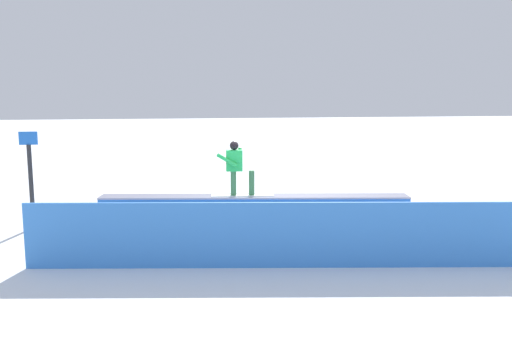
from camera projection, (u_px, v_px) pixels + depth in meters
The scene contains 5 objects.
ground_plane at pixel (255, 219), 12.80m from camera, with size 120.00×120.00×0.00m, color white.
grind_box at pixel (255, 208), 12.76m from camera, with size 7.65×1.90×0.59m.
snowboarder at pixel (237, 167), 12.60m from camera, with size 1.58×0.47×1.36m.
safety_fence at pixel (293, 235), 9.06m from camera, with size 9.50×0.06×1.19m, color #3A82DF.
trail_marker at pixel (31, 177), 11.72m from camera, with size 0.40×0.10×2.25m.
Camera 1 is at (2.28, 12.28, 3.03)m, focal length 35.83 mm.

